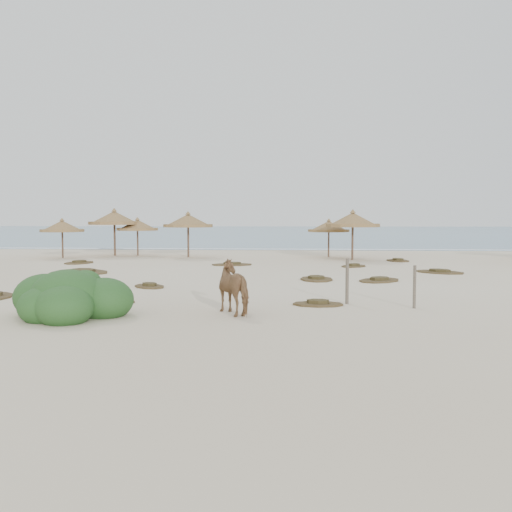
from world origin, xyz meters
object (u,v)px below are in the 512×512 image
object	(u,v)px
horse	(237,287)
palapa_1	(114,219)
palapa_0	(62,227)
bush	(69,299)

from	to	relation	value
horse	palapa_1	bearing A→B (deg)	-99.70
horse	palapa_0	bearing A→B (deg)	-91.57
palapa_1	horse	world-z (taller)	palapa_1
palapa_0	palapa_1	bearing A→B (deg)	41.27
palapa_1	bush	bearing A→B (deg)	-74.84
palapa_0	horse	size ratio (longest dim) A/B	1.81
palapa_0	bush	size ratio (longest dim) A/B	0.96
bush	horse	bearing A→B (deg)	11.31
palapa_0	horse	world-z (taller)	palapa_0
palapa_1	bush	xyz separation A→B (m)	(6.02, -22.23, -1.94)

